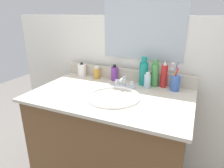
{
  "coord_description": "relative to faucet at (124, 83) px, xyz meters",
  "views": [
    {
      "loc": [
        0.49,
        -1.09,
        1.32
      ],
      "look_at": [
        0.01,
        0.0,
        0.89
      ],
      "focal_mm": 31.9,
      "sensor_mm": 36.0,
      "label": 1
    }
  ],
  "objects": [
    {
      "name": "vanity_cabinet",
      "position": [
        -0.04,
        -0.15,
        -0.45
      ],
      "size": [
        0.99,
        0.59,
        0.8
      ],
      "primitive_type": "cube",
      "color": "brown",
      "rests_on": "ground_plane"
    },
    {
      "name": "countertop",
      "position": [
        -0.04,
        -0.15,
        -0.04
      ],
      "size": [
        1.03,
        0.64,
        0.02
      ],
      "primitive_type": "cube",
      "color": "beige",
      "rests_on": "vanity_cabinet"
    },
    {
      "name": "backsplash",
      "position": [
        -0.04,
        0.16,
        0.02
      ],
      "size": [
        1.03,
        0.02,
        0.09
      ],
      "primitive_type": "cube",
      "color": "beige",
      "rests_on": "countertop"
    },
    {
      "name": "back_wall",
      "position": [
        -0.04,
        0.22,
        -0.2
      ],
      "size": [
        2.13,
        0.04,
        1.3
      ],
      "primitive_type": "cube",
      "color": "white",
      "rests_on": "ground_plane"
    },
    {
      "name": "mirror_panel",
      "position": [
        0.06,
        0.2,
        0.42
      ],
      "size": [
        0.6,
        0.01,
        0.56
      ],
      "primitive_type": "cube",
      "color": "#B2BCC6"
    },
    {
      "name": "sink_basin",
      "position": [
        0.0,
        -0.19,
        -0.06
      ],
      "size": [
        0.34,
        0.34,
        0.11
      ],
      "color": "white",
      "rests_on": "countertop"
    },
    {
      "name": "faucet",
      "position": [
        0.0,
        0.0,
        0.0
      ],
      "size": [
        0.16,
        0.1,
        0.08
      ],
      "color": "silver",
      "rests_on": "countertop"
    },
    {
      "name": "bottle_toner_green",
      "position": [
        0.19,
        0.12,
        0.06
      ],
      "size": [
        0.05,
        0.05,
        0.19
      ],
      "color": "#4C9E4C",
      "rests_on": "countertop"
    },
    {
      "name": "bottle_cream_purple",
      "position": [
        -0.12,
        0.12,
        0.03
      ],
      "size": [
        0.05,
        0.05,
        0.12
      ],
      "color": "#7A3899",
      "rests_on": "countertop"
    },
    {
      "name": "bottle_gel_clear",
      "position": [
        0.15,
        0.05,
        0.02
      ],
      "size": [
        0.05,
        0.05,
        0.11
      ],
      "color": "silver",
      "rests_on": "countertop"
    },
    {
      "name": "bottle_oil_amber",
      "position": [
        -0.27,
        0.1,
        0.02
      ],
      "size": [
        0.05,
        0.05,
        0.1
      ],
      "color": "gold",
      "rests_on": "countertop"
    },
    {
      "name": "bottle_lotion_white",
      "position": [
        -0.41,
        0.1,
        0.03
      ],
      "size": [
        0.07,
        0.07,
        0.12
      ],
      "color": "white",
      "rests_on": "countertop"
    },
    {
      "name": "bottle_mouthwash_teal",
      "position": [
        0.11,
        0.11,
        0.06
      ],
      "size": [
        0.06,
        0.06,
        0.21
      ],
      "color": "teal",
      "rests_on": "countertop"
    },
    {
      "name": "bottle_spray_red",
      "position": [
        0.25,
        0.12,
        0.06
      ],
      "size": [
        0.05,
        0.05,
        0.19
      ],
      "color": "red",
      "rests_on": "countertop"
    },
    {
      "name": "cup_blue_plastic",
      "position": [
        0.33,
        0.08,
        0.03
      ],
      "size": [
        0.07,
        0.07,
        0.2
      ],
      "color": "#3F66B7",
      "rests_on": "countertop"
    }
  ]
}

